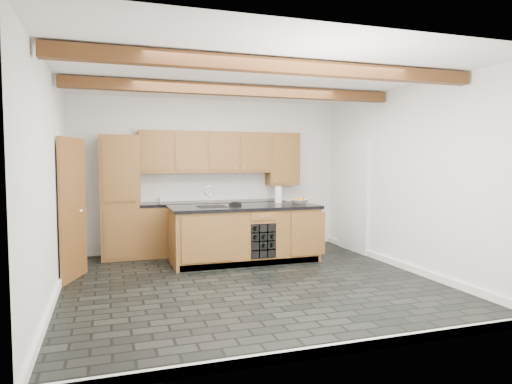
% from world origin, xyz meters
% --- Properties ---
extents(ground, '(5.00, 5.00, 0.00)m').
position_xyz_m(ground, '(0.00, 0.00, 0.00)').
color(ground, black).
rests_on(ground, ground).
extents(room_shell, '(5.01, 5.00, 5.00)m').
position_xyz_m(room_shell, '(-0.09, 0.53, 1.53)').
color(room_shell, white).
rests_on(room_shell, ground).
extents(back_cabinetry, '(3.65, 0.62, 2.20)m').
position_xyz_m(back_cabinetry, '(-0.38, 2.24, 0.98)').
color(back_cabinetry, olive).
rests_on(back_cabinetry, ground).
extents(island, '(2.48, 0.96, 0.93)m').
position_xyz_m(island, '(0.31, 1.28, 0.47)').
color(island, olive).
rests_on(island, ground).
extents(faucet, '(0.45, 0.40, 0.34)m').
position_xyz_m(faucet, '(-0.25, 1.33, 0.96)').
color(faucet, black).
rests_on(faucet, island).
extents(kitchen_scale, '(0.23, 0.18, 0.06)m').
position_xyz_m(kitchen_scale, '(0.16, 1.33, 0.96)').
color(kitchen_scale, black).
rests_on(kitchen_scale, island).
extents(fruit_bowl, '(0.36, 0.36, 0.07)m').
position_xyz_m(fruit_bowl, '(1.32, 1.36, 0.97)').
color(fruit_bowl, beige).
rests_on(fruit_bowl, island).
extents(fruit_cluster, '(0.16, 0.17, 0.07)m').
position_xyz_m(fruit_cluster, '(1.32, 1.36, 1.00)').
color(fruit_cluster, '#AD1E17').
rests_on(fruit_cluster, fruit_bowl).
extents(paper_towel, '(0.13, 0.13, 0.29)m').
position_xyz_m(paper_towel, '(1.03, 1.63, 1.07)').
color(paper_towel, white).
rests_on(paper_towel, island).
extents(mug, '(0.11, 0.11, 0.09)m').
position_xyz_m(mug, '(-0.96, 2.33, 0.97)').
color(mug, white).
rests_on(mug, back_cabinetry).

